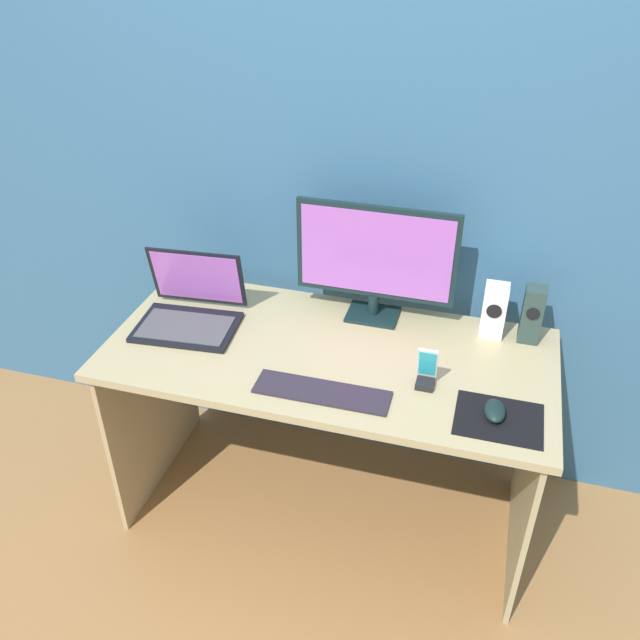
{
  "coord_description": "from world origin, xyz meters",
  "views": [
    {
      "loc": [
        0.46,
        -1.72,
        2.04
      ],
      "look_at": [
        -0.02,
        -0.02,
        0.87
      ],
      "focal_mm": 37.45,
      "sensor_mm": 36.0,
      "label": 1
    }
  ],
  "objects_px": {
    "monitor": "(376,258)",
    "speaker_right": "(532,314)",
    "phone_in_dock": "(426,372)",
    "mouse": "(495,411)",
    "speaker_near_monitor": "(494,310)",
    "laptop": "(190,310)",
    "keyboard_external": "(322,392)"
  },
  "relations": [
    {
      "from": "keyboard_external",
      "to": "mouse",
      "type": "xyz_separation_m",
      "value": [
        0.51,
        0.04,
        0.02
      ]
    },
    {
      "from": "speaker_near_monitor",
      "to": "keyboard_external",
      "type": "relative_size",
      "value": 0.45
    },
    {
      "from": "phone_in_dock",
      "to": "mouse",
      "type": "bearing_deg",
      "value": -22.95
    },
    {
      "from": "monitor",
      "to": "phone_in_dock",
      "type": "height_order",
      "value": "monitor"
    },
    {
      "from": "mouse",
      "to": "phone_in_dock",
      "type": "height_order",
      "value": "phone_in_dock"
    },
    {
      "from": "laptop",
      "to": "mouse",
      "type": "height_order",
      "value": "laptop"
    },
    {
      "from": "speaker_right",
      "to": "keyboard_external",
      "type": "relative_size",
      "value": 0.48
    },
    {
      "from": "mouse",
      "to": "speaker_near_monitor",
      "type": "bearing_deg",
      "value": 88.8
    },
    {
      "from": "monitor",
      "to": "phone_in_dock",
      "type": "relative_size",
      "value": 4.0
    },
    {
      "from": "keyboard_external",
      "to": "phone_in_dock",
      "type": "xyz_separation_m",
      "value": [
        0.29,
        0.13,
        0.04
      ]
    },
    {
      "from": "speaker_right",
      "to": "mouse",
      "type": "distance_m",
      "value": 0.44
    },
    {
      "from": "monitor",
      "to": "keyboard_external",
      "type": "distance_m",
      "value": 0.52
    },
    {
      "from": "speaker_right",
      "to": "laptop",
      "type": "relative_size",
      "value": 0.55
    },
    {
      "from": "speaker_near_monitor",
      "to": "phone_in_dock",
      "type": "bearing_deg",
      "value": -117.09
    },
    {
      "from": "keyboard_external",
      "to": "phone_in_dock",
      "type": "relative_size",
      "value": 3.02
    },
    {
      "from": "speaker_right",
      "to": "phone_in_dock",
      "type": "distance_m",
      "value": 0.45
    },
    {
      "from": "speaker_right",
      "to": "laptop",
      "type": "distance_m",
      "value": 1.16
    },
    {
      "from": "phone_in_dock",
      "to": "laptop",
      "type": "bearing_deg",
      "value": 171.57
    },
    {
      "from": "monitor",
      "to": "mouse",
      "type": "bearing_deg",
      "value": -43.46
    },
    {
      "from": "monitor",
      "to": "mouse",
      "type": "height_order",
      "value": "monitor"
    },
    {
      "from": "speaker_near_monitor",
      "to": "mouse",
      "type": "distance_m",
      "value": 0.44
    },
    {
      "from": "laptop",
      "to": "phone_in_dock",
      "type": "relative_size",
      "value": 2.64
    },
    {
      "from": "speaker_near_monitor",
      "to": "mouse",
      "type": "xyz_separation_m",
      "value": [
        0.04,
        -0.43,
        -0.07
      ]
    },
    {
      "from": "monitor",
      "to": "speaker_right",
      "type": "relative_size",
      "value": 2.76
    },
    {
      "from": "monitor",
      "to": "laptop",
      "type": "bearing_deg",
      "value": -160.72
    },
    {
      "from": "keyboard_external",
      "to": "mouse",
      "type": "distance_m",
      "value": 0.51
    },
    {
      "from": "mouse",
      "to": "phone_in_dock",
      "type": "bearing_deg",
      "value": 150.62
    },
    {
      "from": "speaker_right",
      "to": "keyboard_external",
      "type": "distance_m",
      "value": 0.76
    },
    {
      "from": "monitor",
      "to": "phone_in_dock",
      "type": "xyz_separation_m",
      "value": [
        0.24,
        -0.34,
        -0.18
      ]
    },
    {
      "from": "monitor",
      "to": "speaker_right",
      "type": "bearing_deg",
      "value": 0.32
    },
    {
      "from": "keyboard_external",
      "to": "phone_in_dock",
      "type": "height_order",
      "value": "phone_in_dock"
    },
    {
      "from": "laptop",
      "to": "keyboard_external",
      "type": "bearing_deg",
      "value": -24.68
    }
  ]
}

